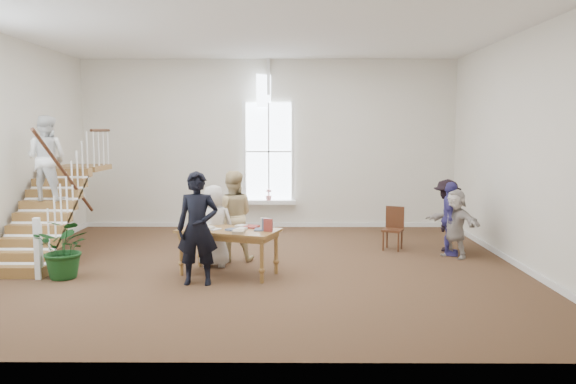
{
  "coord_description": "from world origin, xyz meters",
  "views": [
    {
      "loc": [
        0.62,
        -10.62,
        2.64
      ],
      "look_at": [
        0.55,
        0.4,
        1.41
      ],
      "focal_mm": 35.0,
      "sensor_mm": 36.0,
      "label": 1
    }
  ],
  "objects_px": {
    "person_yellow": "(232,216)",
    "floor_plant": "(65,248)",
    "library_table": "(228,234)",
    "side_chair": "(394,226)",
    "elderly_woman": "(214,226)",
    "woman_cluster_b": "(447,215)",
    "woman_cluster_a": "(450,219)",
    "police_officer": "(198,228)",
    "woman_cluster_c": "(455,223)"
  },
  "relations": [
    {
      "from": "woman_cluster_b",
      "to": "woman_cluster_a",
      "type": "bearing_deg",
      "value": 12.98
    },
    {
      "from": "elderly_woman",
      "to": "woman_cluster_b",
      "type": "distance_m",
      "value": 5.1
    },
    {
      "from": "woman_cluster_b",
      "to": "woman_cluster_c",
      "type": "xyz_separation_m",
      "value": [
        0.0,
        -0.65,
        -0.07
      ]
    },
    {
      "from": "elderly_woman",
      "to": "side_chair",
      "type": "height_order",
      "value": "elderly_woman"
    },
    {
      "from": "elderly_woman",
      "to": "woman_cluster_a",
      "type": "relative_size",
      "value": 1.02
    },
    {
      "from": "elderly_woman",
      "to": "person_yellow",
      "type": "relative_size",
      "value": 0.87
    },
    {
      "from": "side_chair",
      "to": "woman_cluster_a",
      "type": "bearing_deg",
      "value": -4.38
    },
    {
      "from": "library_table",
      "to": "floor_plant",
      "type": "height_order",
      "value": "floor_plant"
    },
    {
      "from": "side_chair",
      "to": "person_yellow",
      "type": "bearing_deg",
      "value": -138.7
    },
    {
      "from": "police_officer",
      "to": "woman_cluster_b",
      "type": "height_order",
      "value": "police_officer"
    },
    {
      "from": "police_officer",
      "to": "woman_cluster_a",
      "type": "relative_size",
      "value": 1.25
    },
    {
      "from": "floor_plant",
      "to": "side_chair",
      "type": "height_order",
      "value": "floor_plant"
    },
    {
      "from": "woman_cluster_c",
      "to": "side_chair",
      "type": "bearing_deg",
      "value": -161.3
    },
    {
      "from": "library_table",
      "to": "person_yellow",
      "type": "height_order",
      "value": "person_yellow"
    },
    {
      "from": "person_yellow",
      "to": "floor_plant",
      "type": "bearing_deg",
      "value": 22.6
    },
    {
      "from": "library_table",
      "to": "woman_cluster_c",
      "type": "relative_size",
      "value": 1.39
    },
    {
      "from": "woman_cluster_b",
      "to": "library_table",
      "type": "bearing_deg",
      "value": -45.96
    },
    {
      "from": "floor_plant",
      "to": "side_chair",
      "type": "distance_m",
      "value": 6.75
    },
    {
      "from": "person_yellow",
      "to": "woman_cluster_b",
      "type": "bearing_deg",
      "value": -171.65
    },
    {
      "from": "woman_cluster_b",
      "to": "woman_cluster_c",
      "type": "relative_size",
      "value": 1.1
    },
    {
      "from": "police_officer",
      "to": "floor_plant",
      "type": "height_order",
      "value": "police_officer"
    },
    {
      "from": "library_table",
      "to": "elderly_woman",
      "type": "xyz_separation_m",
      "value": [
        -0.34,
        0.6,
        0.04
      ]
    },
    {
      "from": "person_yellow",
      "to": "police_officer",
      "type": "bearing_deg",
      "value": 73.5
    },
    {
      "from": "woman_cluster_b",
      "to": "floor_plant",
      "type": "relative_size",
      "value": 1.45
    },
    {
      "from": "woman_cluster_a",
      "to": "floor_plant",
      "type": "relative_size",
      "value": 1.44
    },
    {
      "from": "side_chair",
      "to": "police_officer",
      "type": "bearing_deg",
      "value": -119.86
    },
    {
      "from": "library_table",
      "to": "woman_cluster_a",
      "type": "bearing_deg",
      "value": 39.18
    },
    {
      "from": "police_officer",
      "to": "floor_plant",
      "type": "xyz_separation_m",
      "value": [
        -2.42,
        0.36,
        -0.43
      ]
    },
    {
      "from": "woman_cluster_a",
      "to": "woman_cluster_b",
      "type": "height_order",
      "value": "woman_cluster_b"
    },
    {
      "from": "floor_plant",
      "to": "woman_cluster_a",
      "type": "bearing_deg",
      "value": 14.58
    },
    {
      "from": "library_table",
      "to": "floor_plant",
      "type": "distance_m",
      "value": 2.88
    },
    {
      "from": "police_officer",
      "to": "person_yellow",
      "type": "distance_m",
      "value": 1.8
    },
    {
      "from": "police_officer",
      "to": "floor_plant",
      "type": "bearing_deg",
      "value": 172.37
    },
    {
      "from": "woman_cluster_a",
      "to": "floor_plant",
      "type": "bearing_deg",
      "value": 119.14
    },
    {
      "from": "elderly_woman",
      "to": "floor_plant",
      "type": "distance_m",
      "value": 2.69
    },
    {
      "from": "woman_cluster_c",
      "to": "library_table",
      "type": "bearing_deg",
      "value": -109.49
    },
    {
      "from": "elderly_woman",
      "to": "woman_cluster_b",
      "type": "relative_size",
      "value": 1.02
    },
    {
      "from": "woman_cluster_c",
      "to": "floor_plant",
      "type": "distance_m",
      "value": 7.6
    },
    {
      "from": "library_table",
      "to": "side_chair",
      "type": "relative_size",
      "value": 2.09
    },
    {
      "from": "police_officer",
      "to": "woman_cluster_c",
      "type": "relative_size",
      "value": 1.37
    },
    {
      "from": "woman_cluster_a",
      "to": "elderly_woman",
      "type": "bearing_deg",
      "value": 116.51
    },
    {
      "from": "elderly_woman",
      "to": "woman_cluster_a",
      "type": "bearing_deg",
      "value": -168.95
    },
    {
      "from": "woman_cluster_a",
      "to": "side_chair",
      "type": "relative_size",
      "value": 1.64
    },
    {
      "from": "woman_cluster_a",
      "to": "woman_cluster_c",
      "type": "height_order",
      "value": "woman_cluster_a"
    },
    {
      "from": "library_table",
      "to": "elderly_woman",
      "type": "bearing_deg",
      "value": 138.76
    },
    {
      "from": "police_officer",
      "to": "floor_plant",
      "type": "distance_m",
      "value": 2.49
    },
    {
      "from": "police_officer",
      "to": "woman_cluster_a",
      "type": "height_order",
      "value": "police_officer"
    },
    {
      "from": "woman_cluster_c",
      "to": "woman_cluster_a",
      "type": "bearing_deg",
      "value": 157.73
    },
    {
      "from": "woman_cluster_a",
      "to": "woman_cluster_c",
      "type": "bearing_deg",
      "value": -150.89
    },
    {
      "from": "person_yellow",
      "to": "woman_cluster_b",
      "type": "xyz_separation_m",
      "value": [
        4.58,
        0.97,
        -0.13
      ]
    }
  ]
}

